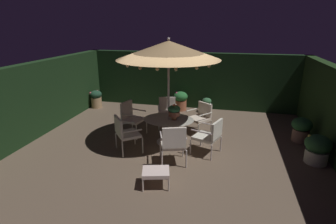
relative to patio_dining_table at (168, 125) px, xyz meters
The scene contains 18 objects.
ground_plane 0.60m from the patio_dining_table, 59.45° to the right, with size 8.50×7.82×0.02m, color brown.
hedge_backdrop_rear 3.58m from the patio_dining_table, 87.81° to the left, with size 8.50×0.30×2.17m, color black.
hedge_backdrop_left 4.01m from the patio_dining_table, behind, with size 0.30×7.82×2.17m, color #193318.
patio_dining_table is the anchor object (origin of this frame).
patio_umbrella 2.04m from the patio_dining_table, 47.23° to the right, with size 2.70×2.70×2.89m.
centerpiece_planter 0.47m from the patio_dining_table, ahead, with size 0.34×0.34×0.44m.
patio_chair_north 1.27m from the patio_dining_table, 140.60° to the right, with size 0.83×0.84×0.97m.
patio_chair_northeast 1.27m from the patio_dining_table, 71.70° to the right, with size 0.74×0.73×1.02m.
patio_chair_east 1.27m from the patio_dining_table, 20.51° to the right, with size 0.79×0.79×0.94m.
patio_chair_southeast 1.26m from the patio_dining_table, 50.52° to the left, with size 0.81×0.81×0.92m.
patio_chair_south 1.26m from the patio_dining_table, 104.72° to the left, with size 0.73×0.74×0.94m.
patio_chair_southwest 1.27m from the patio_dining_table, 165.69° to the left, with size 0.69×0.71×1.02m.
ottoman_footrest 2.15m from the patio_dining_table, 83.94° to the right, with size 0.64×0.56×0.36m.
potted_plant_right_near 3.77m from the patio_dining_table, ahead, with size 0.61×0.61×0.71m.
potted_plant_back_left 3.79m from the patio_dining_table, 14.59° to the left, with size 0.55×0.55×0.70m.
potted_plant_left_near 3.02m from the patio_dining_table, 94.10° to the left, with size 0.55×0.55×0.73m.
potted_plant_back_right 4.38m from the patio_dining_table, 144.36° to the left, with size 0.46×0.46×0.70m.
potted_plant_left_far 3.06m from the patio_dining_table, 74.81° to the left, with size 0.35×0.35×0.56m.
Camera 1 is at (1.42, -6.48, 3.23)m, focal length 28.28 mm.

